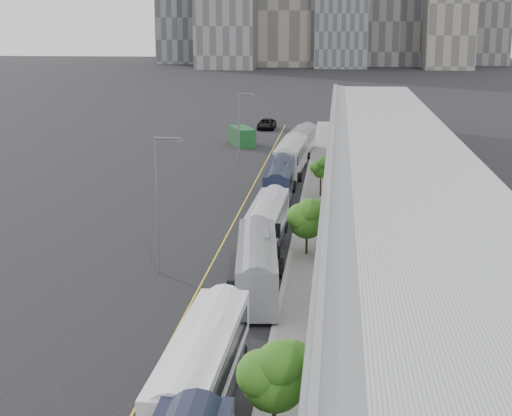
# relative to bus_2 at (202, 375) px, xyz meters

# --- Properties ---
(sidewalk) EXTENTS (10.00, 170.00, 0.12)m
(sidewalk) POSITION_rel_bus_2_xyz_m (7.38, 22.11, -1.55)
(sidewalk) COLOR gray
(sidewalk) RESTS_ON ground
(lane_line) EXTENTS (0.12, 160.00, 0.02)m
(lane_line) POSITION_rel_bus_2_xyz_m (-3.12, 22.11, -1.60)
(lane_line) COLOR gold
(lane_line) RESTS_ON ground
(depot) EXTENTS (12.45, 160.40, 7.20)m
(depot) POSITION_rel_bus_2_xyz_m (11.37, 22.11, 1.90)
(depot) COLOR gray
(depot) RESTS_ON ground
(bus_2) EXTENTS (2.92, 13.13, 3.82)m
(bus_2) POSITION_rel_bus_2_xyz_m (0.00, 0.00, 0.00)
(bus_2) COLOR white
(bus_2) RESTS_ON ground
(bus_3) EXTENTS (3.85, 12.95, 3.73)m
(bus_3) POSITION_rel_bus_2_xyz_m (0.88, 16.03, -0.04)
(bus_3) COLOR slate
(bus_3) RESTS_ON ground
(bus_4) EXTENTS (2.74, 12.24, 3.56)m
(bus_4) POSITION_rel_bus_2_xyz_m (0.47, 28.23, -0.11)
(bus_4) COLOR #B6B8C1
(bus_4) RESTS_ON ground
(bus_5) EXTENTS (2.84, 12.74, 3.71)m
(bus_5) POSITION_rel_bus_2_xyz_m (0.24, 44.44, -0.05)
(bus_5) COLOR black
(bus_5) RESTS_ON ground
(bus_6) EXTENTS (3.32, 13.73, 3.98)m
(bus_6) POSITION_rel_bus_2_xyz_m (0.56, 58.32, 0.07)
(bus_6) COLOR #BCBCBE
(bus_6) RESTS_ON ground
(bus_7) EXTENTS (3.62, 12.45, 3.59)m
(bus_7) POSITION_rel_bus_2_xyz_m (1.09, 72.50, -0.10)
(bus_7) COLOR gray
(bus_7) RESTS_ON ground
(tree_1) EXTENTS (2.65, 2.65, 5.40)m
(tree_1) POSITION_rel_bus_2_xyz_m (3.70, -4.38, 2.45)
(tree_1) COLOR black
(tree_1) RESTS_ON ground
(tree_2) EXTENTS (2.77, 2.77, 4.54)m
(tree_2) POSITION_rel_bus_2_xyz_m (3.79, 24.97, 1.53)
(tree_2) COLOR black
(tree_2) RESTS_ON ground
(tree_3) EXTENTS (1.66, 1.66, 3.87)m
(tree_3) POSITION_rel_bus_2_xyz_m (4.35, 45.78, 1.40)
(tree_3) COLOR black
(tree_3) RESTS_ON ground
(street_lamp_near) EXTENTS (2.04, 0.22, 9.86)m
(street_lamp_near) POSITION_rel_bus_2_xyz_m (-6.42, 19.48, 4.02)
(street_lamp_near) COLOR #59595E
(street_lamp_near) RESTS_ON ground
(street_lamp_far) EXTENTS (2.04, 0.22, 9.03)m
(street_lamp_far) POSITION_rel_bus_2_xyz_m (-6.09, 63.13, 3.59)
(street_lamp_far) COLOR #59595E
(street_lamp_far) RESTS_ON ground
(shipping_container) EXTENTS (4.61, 6.86, 2.63)m
(shipping_container) POSITION_rel_bus_2_xyz_m (-7.82, 79.02, -0.30)
(shipping_container) COLOR #14431D
(shipping_container) RESTS_ON ground
(suv) EXTENTS (2.93, 6.23, 1.72)m
(suv) POSITION_rel_bus_2_xyz_m (-5.90, 96.99, -0.75)
(suv) COLOR black
(suv) RESTS_ON ground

